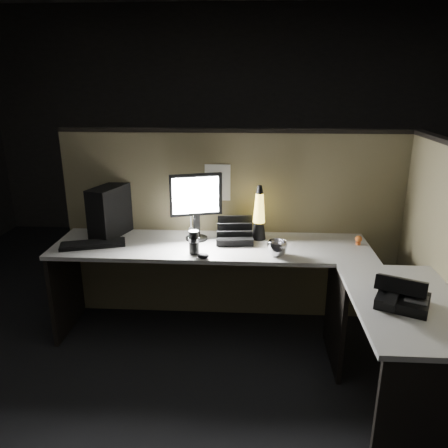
# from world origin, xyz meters

# --- Properties ---
(floor) EXTENTS (6.00, 6.00, 0.00)m
(floor) POSITION_xyz_m (0.00, 0.00, 0.00)
(floor) COLOR black
(floor) RESTS_ON ground
(room_shell) EXTENTS (6.00, 6.00, 6.00)m
(room_shell) POSITION_xyz_m (0.00, 0.00, 1.62)
(room_shell) COLOR silver
(room_shell) RESTS_ON ground
(partition_back) EXTENTS (2.66, 0.06, 1.50)m
(partition_back) POSITION_xyz_m (0.00, 0.93, 0.75)
(partition_back) COLOR brown
(partition_back) RESTS_ON ground
(desk) EXTENTS (2.60, 1.60, 0.73)m
(desk) POSITION_xyz_m (0.18, 0.25, 0.58)
(desk) COLOR #B8B6AE
(desk) RESTS_ON ground
(pc_tower) EXTENTS (0.27, 0.40, 0.38)m
(pc_tower) POSITION_xyz_m (-0.94, 0.76, 0.92)
(pc_tower) COLOR black
(pc_tower) RESTS_ON desk
(monitor) EXTENTS (0.38, 0.17, 0.50)m
(monitor) POSITION_xyz_m (-0.27, 0.72, 1.03)
(monitor) COLOR black
(monitor) RESTS_ON desk
(keyboard) EXTENTS (0.48, 0.28, 0.02)m
(keyboard) POSITION_xyz_m (-1.00, 0.52, 0.74)
(keyboard) COLOR black
(keyboard) RESTS_ON desk
(mouse) EXTENTS (0.10, 0.08, 0.03)m
(mouse) POSITION_xyz_m (-0.18, 0.34, 0.75)
(mouse) COLOR black
(mouse) RESTS_ON desk
(clip_lamp) EXTENTS (0.04, 0.16, 0.20)m
(clip_lamp) POSITION_xyz_m (-0.34, 0.83, 0.85)
(clip_lamp) COLOR silver
(clip_lamp) RESTS_ON desk
(organizer) EXTENTS (0.28, 0.25, 0.20)m
(organizer) POSITION_xyz_m (0.02, 0.69, 0.77)
(organizer) COLOR black
(organizer) RESTS_ON desk
(lava_lamp) EXTENTS (0.11, 0.11, 0.41)m
(lava_lamp) POSITION_xyz_m (0.20, 0.75, 0.90)
(lava_lamp) COLOR black
(lava_lamp) RESTS_ON desk
(travel_mug) EXTENTS (0.07, 0.07, 0.16)m
(travel_mug) POSITION_xyz_m (-0.25, 0.42, 0.81)
(travel_mug) COLOR black
(travel_mug) RESTS_ON desk
(steel_mug) EXTENTS (0.18, 0.18, 0.11)m
(steel_mug) POSITION_xyz_m (0.32, 0.42, 0.78)
(steel_mug) COLOR #BCBBC2
(steel_mug) RESTS_ON desk
(figurine) EXTENTS (0.05, 0.05, 0.05)m
(figurine) POSITION_xyz_m (0.92, 0.66, 0.77)
(figurine) COLOR orange
(figurine) RESTS_ON desk
(pinned_paper) EXTENTS (0.20, 0.00, 0.28)m
(pinned_paper) POSITION_xyz_m (-0.12, 0.90, 1.12)
(pinned_paper) COLOR white
(pinned_paper) RESTS_ON partition_back
(desk_phone) EXTENTS (0.33, 0.33, 0.16)m
(desk_phone) POSITION_xyz_m (0.94, -0.23, 0.79)
(desk_phone) COLOR black
(desk_phone) RESTS_ON desk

